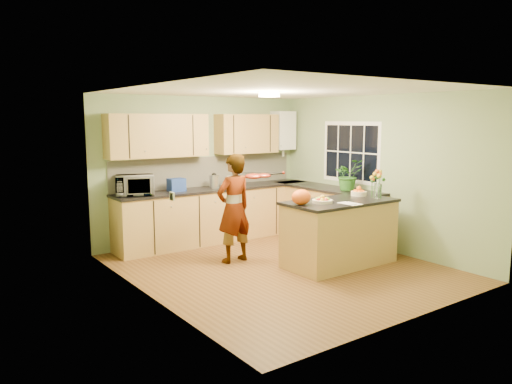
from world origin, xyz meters
TOP-DOWN VIEW (x-y plane):
  - floor at (0.00, 0.00)m, footprint 4.50×4.50m
  - ceiling at (0.00, 0.00)m, footprint 4.00×4.50m
  - wall_back at (0.00, 2.25)m, footprint 4.00×0.02m
  - wall_front at (0.00, -2.25)m, footprint 4.00×0.02m
  - wall_left at (-2.00, 0.00)m, footprint 0.02×4.50m
  - wall_right at (2.00, 0.00)m, footprint 0.02×4.50m
  - back_counter at (0.10, 1.95)m, footprint 3.64×0.62m
  - right_counter at (1.70, 0.85)m, footprint 0.62×2.24m
  - splashback at (0.10, 2.23)m, footprint 3.60×0.02m
  - upper_cabinets at (-0.18, 2.08)m, footprint 3.20×0.34m
  - boiler at (1.70, 2.09)m, footprint 0.40×0.30m
  - window_right at (1.99, 0.60)m, footprint 0.01×1.30m
  - light_switch at (-1.99, -0.60)m, footprint 0.02×0.09m
  - ceiling_lamp at (0.00, 0.30)m, footprint 0.30×0.30m
  - peninsula_island at (0.81, -0.34)m, footprint 1.66×0.85m
  - fruit_dish at (0.46, -0.34)m, footprint 0.29×0.29m
  - orange_bowl at (1.36, -0.19)m, footprint 0.24×0.24m
  - flower_vase at (1.41, -0.52)m, footprint 0.26×0.26m
  - orange_bag at (0.11, -0.29)m, footprint 0.30×0.26m
  - papers at (0.71, -0.64)m, footprint 0.21×0.28m
  - violinist at (-0.36, 0.68)m, footprint 0.62×0.44m
  - violin at (-0.16, 0.46)m, footprint 0.63×0.55m
  - microwave at (-1.38, 1.92)m, footprint 0.67×0.57m
  - blue_box at (-0.65, 1.95)m, footprint 0.27×0.20m
  - kettle at (0.05, 1.92)m, footprint 0.16×0.16m
  - jar_cream at (0.42, 2.00)m, footprint 0.13×0.13m
  - jar_white at (0.54, 1.94)m, footprint 0.14×0.14m
  - potted_plant at (1.70, 0.37)m, footprint 0.53×0.48m

SIDE VIEW (x-z plane):
  - floor at x=0.00m, z-range 0.00..0.00m
  - back_counter at x=0.10m, z-range 0.00..0.94m
  - right_counter at x=1.70m, z-range 0.00..0.94m
  - peninsula_island at x=0.81m, z-range 0.00..0.95m
  - violinist at x=-0.36m, z-range 0.00..1.62m
  - papers at x=0.71m, z-range 0.95..0.96m
  - fruit_dish at x=0.46m, z-range 0.94..1.04m
  - orange_bowl at x=1.36m, z-range 0.94..1.08m
  - jar_white at x=0.54m, z-range 0.94..1.12m
  - jar_cream at x=0.42m, z-range 0.94..1.12m
  - blue_box at x=-0.65m, z-range 0.94..1.15m
  - orange_bag at x=0.11m, z-range 0.95..1.17m
  - kettle at x=0.05m, z-range 0.91..1.22m
  - microwave at x=-1.38m, z-range 0.94..1.26m
  - splashback at x=0.10m, z-range 0.94..1.46m
  - potted_plant at x=1.70m, z-range 0.94..1.46m
  - wall_back at x=0.00m, z-range 0.00..2.50m
  - wall_front at x=0.00m, z-range 0.00..2.50m
  - wall_left at x=-2.00m, z-range 0.00..2.50m
  - wall_right at x=2.00m, z-range 0.00..2.50m
  - flower_vase at x=1.41m, z-range 1.03..1.50m
  - violin at x=-0.16m, z-range 1.21..1.37m
  - light_switch at x=-1.99m, z-range 1.26..1.34m
  - window_right at x=1.99m, z-range 1.02..2.08m
  - upper_cabinets at x=-0.18m, z-range 1.50..2.20m
  - boiler at x=1.70m, z-range 1.47..2.33m
  - ceiling_lamp at x=0.00m, z-range 2.43..2.50m
  - ceiling at x=0.00m, z-range 2.49..2.51m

